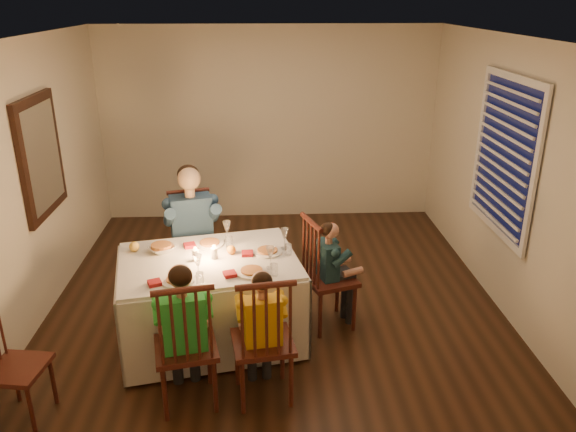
{
  "coord_description": "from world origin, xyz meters",
  "views": [
    {
      "loc": [
        -0.12,
        -5.0,
        2.93
      ],
      "look_at": [
        0.14,
        0.15,
        0.9
      ],
      "focal_mm": 35.0,
      "sensor_mm": 36.0,
      "label": 1
    }
  ],
  "objects_px": {
    "chair_near_left": "(190,401)",
    "adult": "(197,294)",
    "child_green": "(190,401)",
    "child_teal": "(328,323)",
    "dining_table": "(210,283)",
    "chair_end": "(328,323)",
    "child_yellow": "(264,394)",
    "chair_extra": "(28,416)",
    "serving_bowl": "(161,249)",
    "chair_near_right": "(264,394)",
    "chair_adult": "(197,294)"
  },
  "relations": [
    {
      "from": "chair_near_left",
      "to": "adult",
      "type": "relative_size",
      "value": 0.79
    },
    {
      "from": "child_green",
      "to": "child_teal",
      "type": "distance_m",
      "value": 1.59
    },
    {
      "from": "dining_table",
      "to": "chair_near_left",
      "type": "distance_m",
      "value": 1.03
    },
    {
      "from": "chair_end",
      "to": "child_yellow",
      "type": "relative_size",
      "value": 1.01
    },
    {
      "from": "chair_extra",
      "to": "serving_bowl",
      "type": "relative_size",
      "value": 4.17
    },
    {
      "from": "chair_near_right",
      "to": "chair_end",
      "type": "relative_size",
      "value": 1.0
    },
    {
      "from": "child_yellow",
      "to": "adult",
      "type": "bearing_deg",
      "value": -75.92
    },
    {
      "from": "chair_near_left",
      "to": "child_green",
      "type": "height_order",
      "value": "child_green"
    },
    {
      "from": "chair_near_right",
      "to": "child_teal",
      "type": "distance_m",
      "value": 1.18
    },
    {
      "from": "child_yellow",
      "to": "serving_bowl",
      "type": "bearing_deg",
      "value": -56.46
    },
    {
      "from": "chair_end",
      "to": "adult",
      "type": "distance_m",
      "value": 1.47
    },
    {
      "from": "dining_table",
      "to": "chair_extra",
      "type": "relative_size",
      "value": 1.8
    },
    {
      "from": "child_green",
      "to": "dining_table",
      "type": "bearing_deg",
      "value": -109.33
    },
    {
      "from": "chair_adult",
      "to": "chair_near_right",
      "type": "distance_m",
      "value": 1.78
    },
    {
      "from": "chair_end",
      "to": "adult",
      "type": "relative_size",
      "value": 0.79
    },
    {
      "from": "dining_table",
      "to": "child_green",
      "type": "bearing_deg",
      "value": -108.83
    },
    {
      "from": "chair_extra",
      "to": "chair_near_right",
      "type": "bearing_deg",
      "value": -76.59
    },
    {
      "from": "child_green",
      "to": "serving_bowl",
      "type": "height_order",
      "value": "serving_bowl"
    },
    {
      "from": "child_green",
      "to": "child_yellow",
      "type": "distance_m",
      "value": 0.58
    },
    {
      "from": "chair_end",
      "to": "chair_adult",
      "type": "bearing_deg",
      "value": 46.07
    },
    {
      "from": "chair_adult",
      "to": "chair_near_left",
      "type": "bearing_deg",
      "value": -99.59
    },
    {
      "from": "dining_table",
      "to": "child_teal",
      "type": "distance_m",
      "value": 1.25
    },
    {
      "from": "chair_near_left",
      "to": "child_yellow",
      "type": "xyz_separation_m",
      "value": [
        0.57,
        0.04,
        0.0
      ]
    },
    {
      "from": "dining_table",
      "to": "child_yellow",
      "type": "height_order",
      "value": "dining_table"
    },
    {
      "from": "dining_table",
      "to": "adult",
      "type": "height_order",
      "value": "dining_table"
    },
    {
      "from": "dining_table",
      "to": "chair_adult",
      "type": "relative_size",
      "value": 1.58
    },
    {
      "from": "chair_near_right",
      "to": "child_yellow",
      "type": "height_order",
      "value": "chair_near_right"
    },
    {
      "from": "serving_bowl",
      "to": "adult",
      "type": "bearing_deg",
      "value": 73.67
    },
    {
      "from": "child_yellow",
      "to": "child_teal",
      "type": "relative_size",
      "value": 1.04
    },
    {
      "from": "chair_end",
      "to": "chair_extra",
      "type": "bearing_deg",
      "value": 97.77
    },
    {
      "from": "dining_table",
      "to": "child_green",
      "type": "distance_m",
      "value": 1.03
    },
    {
      "from": "dining_table",
      "to": "chair_extra",
      "type": "bearing_deg",
      "value": -155.2
    },
    {
      "from": "chair_end",
      "to": "child_teal",
      "type": "distance_m",
      "value": 0.0
    },
    {
      "from": "dining_table",
      "to": "adult",
      "type": "relative_size",
      "value": 1.24
    },
    {
      "from": "child_green",
      "to": "child_teal",
      "type": "relative_size",
      "value": 1.13
    },
    {
      "from": "chair_near_left",
      "to": "chair_end",
      "type": "bearing_deg",
      "value": -150.75
    },
    {
      "from": "chair_near_right",
      "to": "dining_table",
      "type": "bearing_deg",
      "value": -68.81
    },
    {
      "from": "child_yellow",
      "to": "serving_bowl",
      "type": "height_order",
      "value": "serving_bowl"
    },
    {
      "from": "dining_table",
      "to": "chair_near_right",
      "type": "bearing_deg",
      "value": -71.23
    },
    {
      "from": "child_yellow",
      "to": "chair_near_left",
      "type": "bearing_deg",
      "value": -4.42
    },
    {
      "from": "chair_end",
      "to": "child_yellow",
      "type": "distance_m",
      "value": 1.18
    },
    {
      "from": "adult",
      "to": "dining_table",
      "type": "bearing_deg",
      "value": -88.27
    },
    {
      "from": "chair_adult",
      "to": "child_green",
      "type": "distance_m",
      "value": 1.69
    },
    {
      "from": "chair_adult",
      "to": "adult",
      "type": "relative_size",
      "value": 0.79
    },
    {
      "from": "chair_adult",
      "to": "child_green",
      "type": "height_order",
      "value": "child_green"
    },
    {
      "from": "dining_table",
      "to": "chair_near_right",
      "type": "xyz_separation_m",
      "value": [
        0.46,
        -0.8,
        -0.58
      ]
    },
    {
      "from": "dining_table",
      "to": "chair_near_left",
      "type": "bearing_deg",
      "value": -108.83
    },
    {
      "from": "chair_end",
      "to": "chair_near_left",
      "type": "bearing_deg",
      "value": 113.06
    },
    {
      "from": "adult",
      "to": "child_yellow",
      "type": "relative_size",
      "value": 1.28
    },
    {
      "from": "child_green",
      "to": "chair_extra",
      "type": "bearing_deg",
      "value": -6.46
    }
  ]
}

